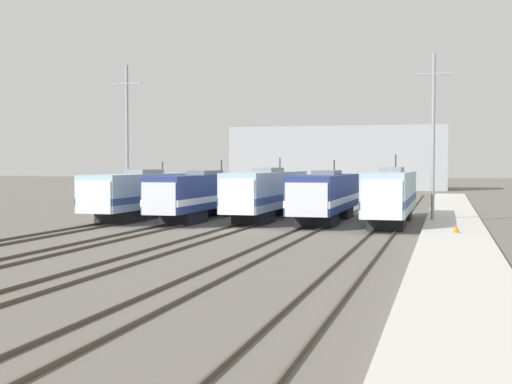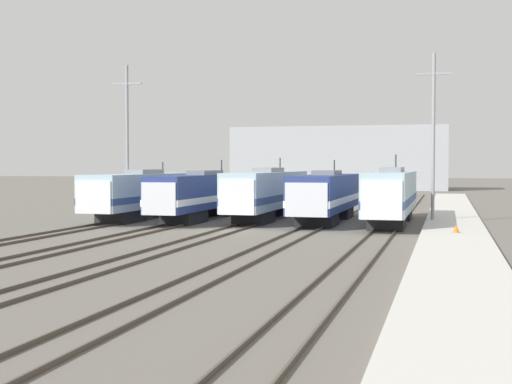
% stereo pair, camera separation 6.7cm
% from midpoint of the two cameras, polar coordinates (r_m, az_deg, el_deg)
% --- Properties ---
extents(ground_plane, '(400.00, 400.00, 0.00)m').
position_cam_midpoint_polar(ground_plane, '(47.62, -2.01, -3.10)').
color(ground_plane, '#666059').
extents(rail_pair_far_left, '(1.50, 120.00, 0.15)m').
position_cam_midpoint_polar(rail_pair_far_left, '(51.43, -12.73, -2.68)').
color(rail_pair_far_left, '#4C4238').
rests_on(rail_pair_far_left, ground_plane).
extents(rail_pair_center_left, '(1.51, 120.00, 0.15)m').
position_cam_midpoint_polar(rail_pair_center_left, '(49.31, -7.58, -2.85)').
color(rail_pair_center_left, '#4C4238').
rests_on(rail_pair_center_left, ground_plane).
extents(rail_pair_center, '(1.51, 120.00, 0.15)m').
position_cam_midpoint_polar(rail_pair_center, '(47.62, -2.01, -3.01)').
color(rail_pair_center, '#4C4238').
rests_on(rail_pair_center, ground_plane).
extents(rail_pair_center_right, '(1.51, 120.00, 0.15)m').
position_cam_midpoint_polar(rail_pair_center_right, '(46.40, 3.91, -3.15)').
color(rail_pair_center_right, '#4C4238').
rests_on(rail_pair_center_right, ground_plane).
extents(rail_pair_far_right, '(1.50, 120.00, 0.15)m').
position_cam_midpoint_polar(rail_pair_far_right, '(45.70, 10.08, -3.26)').
color(rail_pair_far_right, '#4C4238').
rests_on(rail_pair_far_right, ground_plane).
extents(locomotive_far_left, '(2.98, 17.63, 4.63)m').
position_cam_midpoint_polar(locomotive_far_left, '(58.56, -9.06, -0.11)').
color(locomotive_far_left, '#232326').
rests_on(locomotive_far_left, ground_plane).
extents(locomotive_center_left, '(2.75, 19.50, 4.83)m').
position_cam_midpoint_polar(locomotive_center_left, '(57.38, -4.21, -0.16)').
color(locomotive_center_left, black).
rests_on(locomotive_center_left, ground_plane).
extents(locomotive_center, '(2.82, 18.39, 5.01)m').
position_cam_midpoint_polar(locomotive_center, '(57.14, 0.94, -0.06)').
color(locomotive_center, '#232326').
rests_on(locomotive_center, ground_plane).
extents(locomotive_center_right, '(3.13, 16.73, 4.79)m').
position_cam_midpoint_polar(locomotive_center_right, '(54.68, 5.65, -0.27)').
color(locomotive_center_right, black).
rests_on(locomotive_center_right, ground_plane).
extents(locomotive_far_right, '(2.85, 17.62, 5.21)m').
position_cam_midpoint_polar(locomotive_far_right, '(53.28, 10.82, -0.24)').
color(locomotive_far_right, '#232326').
rests_on(locomotive_far_right, ground_plane).
extents(catenary_tower_left, '(2.67, 0.26, 12.71)m').
position_cam_midpoint_polar(catenary_tower_left, '(60.80, -10.23, 4.33)').
color(catenary_tower_left, gray).
rests_on(catenary_tower_left, ground_plane).
extents(catenary_tower_right, '(2.67, 0.26, 12.71)m').
position_cam_midpoint_polar(catenary_tower_right, '(55.01, 14.04, 4.53)').
color(catenary_tower_right, gray).
rests_on(catenary_tower_right, ground_plane).
extents(platform, '(4.00, 120.00, 0.28)m').
position_cam_midpoint_polar(platform, '(45.53, 15.64, -3.24)').
color(platform, beige).
rests_on(platform, ground_plane).
extents(traffic_cone, '(0.39, 0.39, 0.51)m').
position_cam_midpoint_polar(traffic_cone, '(44.76, 15.76, -2.82)').
color(traffic_cone, orange).
rests_on(traffic_cone, platform).
extents(depot_building, '(38.16, 9.99, 11.19)m').
position_cam_midpoint_polar(depot_building, '(129.21, 6.67, 2.70)').
color(depot_building, '#9EA3A8').
rests_on(depot_building, ground_plane).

